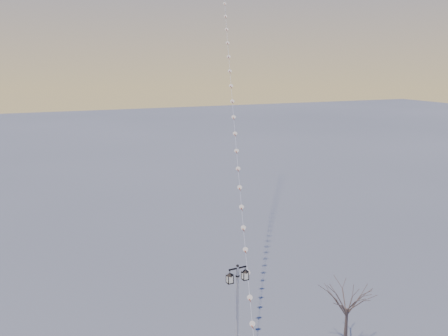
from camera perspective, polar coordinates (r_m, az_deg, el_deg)
street_lamp at (r=27.28m, az=1.60°, el=-16.30°), size 1.44×0.63×5.66m
bare_tree at (r=29.87m, az=14.55°, el=-15.00°), size 2.33×2.33×3.86m
kite_train at (r=45.23m, az=0.44°, el=17.14°), size 14.21×40.33×40.03m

